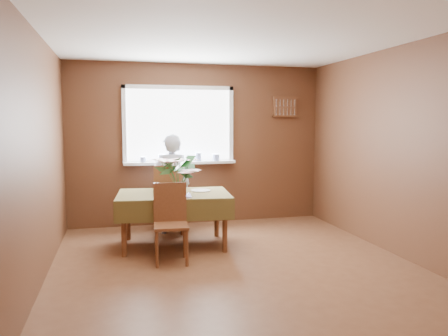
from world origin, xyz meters
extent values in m
plane|color=brown|center=(0.00, 0.00, 0.00)|extent=(4.50, 4.50, 0.00)
plane|color=white|center=(0.00, 0.00, 2.50)|extent=(4.50, 4.50, 0.00)
plane|color=brown|center=(0.00, 2.25, 1.25)|extent=(4.00, 0.00, 4.00)
plane|color=brown|center=(0.00, -2.25, 1.25)|extent=(4.00, 0.00, 4.00)
plane|color=brown|center=(-2.00, 0.00, 1.25)|extent=(0.00, 4.50, 4.50)
plane|color=brown|center=(2.00, 0.00, 1.25)|extent=(0.00, 4.50, 4.50)
cube|color=white|center=(-0.30, 2.23, 1.55)|extent=(1.60, 0.01, 1.10)
cube|color=white|center=(-0.30, 2.22, 2.13)|extent=(1.72, 0.06, 0.06)
cube|color=white|center=(-0.30, 2.22, 0.97)|extent=(1.72, 0.06, 0.06)
cube|color=white|center=(-1.13, 2.22, 1.55)|extent=(0.06, 0.06, 1.22)
cube|color=white|center=(0.53, 2.22, 1.55)|extent=(0.06, 0.06, 1.22)
cube|color=white|center=(-0.30, 2.15, 0.98)|extent=(1.72, 0.20, 0.04)
cylinder|color=white|center=(-0.86, 2.13, 1.04)|extent=(0.09, 0.09, 0.08)
cylinder|color=white|center=(-0.58, 2.13, 1.06)|extent=(0.11, 0.11, 0.12)
cylinder|color=white|center=(-0.30, 2.13, 1.05)|extent=(0.12, 0.12, 0.09)
cylinder|color=white|center=(-0.02, 2.13, 1.06)|extent=(0.10, 0.10, 0.13)
cylinder|color=white|center=(0.26, 2.13, 1.05)|extent=(0.11, 0.11, 0.10)
cube|color=brown|center=(1.45, 2.23, 1.85)|extent=(0.40, 0.03, 0.30)
cube|color=brown|center=(1.45, 2.21, 2.00)|extent=(0.44, 0.04, 0.03)
cube|color=brown|center=(1.45, 2.21, 1.70)|extent=(0.44, 0.04, 0.03)
cylinder|color=brown|center=(-1.19, 0.69, 0.32)|extent=(0.06, 0.06, 0.64)
cylinder|color=brown|center=(0.02, 0.58, 0.32)|extent=(0.06, 0.06, 0.64)
cylinder|color=brown|center=(-1.12, 1.45, 0.32)|extent=(0.06, 0.06, 0.64)
cylinder|color=brown|center=(0.09, 1.34, 0.32)|extent=(0.06, 0.06, 0.64)
cube|color=brown|center=(-0.55, 1.01, 0.66)|extent=(1.44, 1.03, 0.04)
cube|color=#403517|center=(-0.55, 1.01, 0.69)|extent=(1.50, 1.09, 0.01)
cube|color=#403517|center=(-0.60, 0.53, 0.55)|extent=(1.41, 0.14, 0.25)
cube|color=#403517|center=(-0.51, 1.49, 0.55)|extent=(1.41, 0.14, 0.25)
cube|color=#403517|center=(-1.26, 1.08, 0.55)|extent=(0.10, 0.96, 0.25)
cube|color=#403517|center=(0.15, 0.95, 0.55)|extent=(0.10, 0.96, 0.25)
cube|color=#506DE5|center=(-0.57, 0.79, 0.70)|extent=(0.43, 0.34, 0.01)
cylinder|color=brown|center=(-0.25, 1.86, 0.23)|extent=(0.04, 0.04, 0.45)
cylinder|color=brown|center=(-0.59, 1.99, 0.23)|extent=(0.04, 0.04, 0.45)
cylinder|color=brown|center=(-0.38, 1.52, 0.23)|extent=(0.04, 0.04, 0.45)
cylinder|color=brown|center=(-0.72, 1.65, 0.23)|extent=(0.04, 0.04, 0.45)
cube|color=brown|center=(-0.48, 1.76, 0.47)|extent=(0.54, 0.54, 0.03)
cube|color=brown|center=(-0.55, 1.57, 0.74)|extent=(0.41, 0.17, 0.51)
cylinder|color=brown|center=(-0.85, 0.19, 0.21)|extent=(0.04, 0.04, 0.41)
cylinder|color=brown|center=(-0.52, 0.16, 0.21)|extent=(0.04, 0.04, 0.41)
cylinder|color=brown|center=(-0.83, 0.51, 0.21)|extent=(0.04, 0.04, 0.41)
cylinder|color=brown|center=(-0.50, 0.49, 0.21)|extent=(0.04, 0.04, 0.41)
cube|color=brown|center=(-0.67, 0.34, 0.43)|extent=(0.41, 0.41, 0.03)
cube|color=brown|center=(-0.66, 0.52, 0.67)|extent=(0.39, 0.06, 0.46)
imported|color=white|center=(-0.49, 1.67, 0.72)|extent=(0.57, 0.42, 1.44)
cylinder|color=white|center=(-0.51, 0.80, 0.76)|extent=(0.11, 0.11, 0.14)
cylinder|color=#33662D|center=(-0.51, 0.80, 0.87)|extent=(0.07, 0.07, 0.10)
cylinder|color=white|center=(-0.18, 1.09, 0.70)|extent=(0.27, 0.27, 0.01)
cube|color=silver|center=(-0.42, 0.84, 0.70)|extent=(0.14, 0.22, 0.00)
camera|label=1|loc=(-1.27, -4.52, 1.60)|focal=35.00mm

